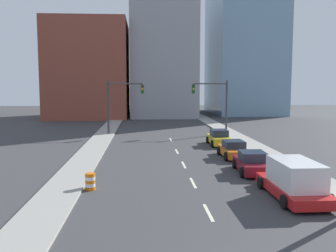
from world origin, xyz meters
The scene contains 17 objects.
sidewalk_left centered at (-7.55, 44.47, 0.07)m, with size 2.32×88.95×0.15m.
sidewalk_right centered at (7.55, 44.47, 0.07)m, with size 2.32×88.95×0.15m.
lane_stripe_at_8m centered at (0.00, 7.68, 0.00)m, with size 0.16×2.40×0.01m, color beige.
lane_stripe_at_13m centered at (0.00, 12.97, 0.00)m, with size 0.16×2.40×0.01m, color beige.
lane_stripe_at_18m centered at (0.00, 18.11, 0.00)m, with size 0.16×2.40×0.01m, color beige.
lane_stripe_at_24m centered at (0.00, 23.78, 0.00)m, with size 0.16×2.40×0.01m, color beige.
lane_stripe_at_31m centered at (0.00, 31.05, 0.00)m, with size 0.16×2.40×0.01m, color beige.
building_brick_left centered at (-12.73, 61.15, 8.63)m, with size 14.00×16.00×17.27m.
building_office_center centered at (0.81, 65.15, 10.84)m, with size 12.00×20.00×21.68m.
building_glass_right centered at (18.05, 69.15, 17.25)m, with size 13.00×20.00×34.49m.
traffic_signal_left centered at (-5.90, 35.71, 4.18)m, with size 4.35×0.35×6.46m.
traffic_signal_right centered at (5.93, 35.71, 4.18)m, with size 4.35×0.35×6.46m.
traffic_barrel centered at (-5.98, 11.87, 0.47)m, with size 0.56×0.56×0.95m.
box_truck_red centered at (4.82, 9.54, 0.96)m, with size 2.50×5.72×2.02m.
sedan_maroon centered at (4.34, 15.37, 0.66)m, with size 2.33×4.41×1.44m.
sedan_orange centered at (4.38, 20.74, 0.64)m, with size 2.12×4.31×1.39m.
sedan_yellow centered at (4.47, 27.10, 0.69)m, with size 2.04×4.28×1.53m.
Camera 1 is at (-3.00, -8.95, 5.87)m, focal length 40.00 mm.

